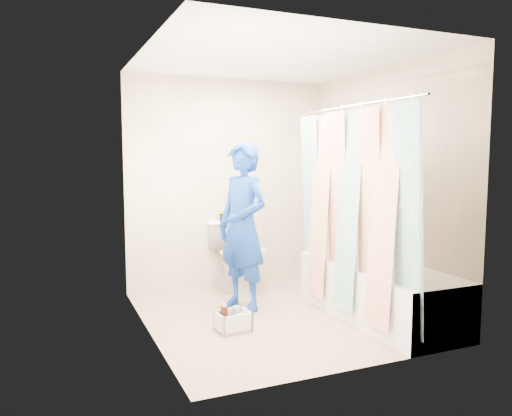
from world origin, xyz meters
name	(u,v)px	position (x,y,z in m)	size (l,w,h in m)	color
floor	(276,316)	(0.00, 0.00, 0.00)	(2.60, 2.60, 0.00)	gray
ceiling	(278,58)	(0.00, 0.00, 2.40)	(2.40, 2.60, 0.02)	silver
wall_back	(229,183)	(0.00, 1.30, 1.20)	(2.40, 0.02, 2.40)	beige
wall_front	(358,202)	(0.00, -1.30, 1.20)	(2.40, 0.02, 2.40)	beige
wall_left	(147,194)	(-1.20, 0.00, 1.20)	(0.02, 2.60, 2.40)	beige
wall_right	(383,187)	(1.20, 0.00, 1.20)	(0.02, 2.60, 2.40)	beige
bathtub	(378,290)	(0.85, -0.43, 0.27)	(0.70, 1.75, 0.50)	white
curtain_rod	(352,106)	(0.52, -0.43, 1.95)	(0.02, 0.02, 1.90)	silver
shower_curtain	(350,212)	(0.52, -0.43, 1.02)	(0.06, 1.75, 1.80)	white
toilet	(237,256)	(0.00, 1.04, 0.39)	(0.44, 0.77, 0.78)	white
tank_lid	(243,251)	(0.02, 0.92, 0.46)	(0.48, 0.21, 0.04)	white
tank_internals	(224,221)	(-0.09, 1.24, 0.77)	(0.19, 0.07, 0.26)	black
plumber	(243,227)	(-0.21, 0.35, 0.82)	(0.60, 0.39, 1.65)	#0F3E9D
cleaning_caddy	(234,322)	(-0.51, -0.22, 0.08)	(0.30, 0.25, 0.22)	silver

